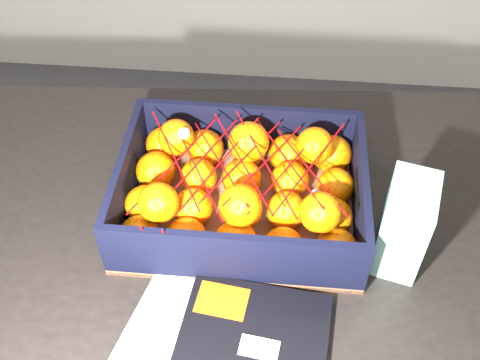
{
  "coord_description": "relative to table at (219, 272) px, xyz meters",
  "views": [
    {
      "loc": [
        0.28,
        -0.29,
        1.51
      ],
      "look_at": [
        0.22,
        0.32,
        0.86
      ],
      "focal_mm": 42.99,
      "sensor_mm": 36.0,
      "label": 1
    }
  ],
  "objects": [
    {
      "name": "table",
      "position": [
        0.0,
        0.0,
        0.0
      ],
      "size": [
        1.25,
        0.88,
        0.75
      ],
      "color": "black",
      "rests_on": "ground"
    },
    {
      "name": "clementine_heap",
      "position": [
        0.03,
        0.06,
        0.16
      ],
      "size": [
        0.38,
        0.28,
        0.12
      ],
      "color": "#FF6B05",
      "rests_on": "produce_crate"
    },
    {
      "name": "produce_crate",
      "position": [
        0.03,
        0.06,
        0.13
      ],
      "size": [
        0.4,
        0.3,
        0.11
      ],
      "color": "#916443",
      "rests_on": "table"
    },
    {
      "name": "retail_carton",
      "position": [
        0.29,
        -0.01,
        0.18
      ],
      "size": [
        0.09,
        0.12,
        0.16
      ],
      "primitive_type": "cube",
      "rotation": [
        0.0,
        0.0,
        -0.25
      ],
      "color": "silver",
      "rests_on": "table"
    },
    {
      "name": "mesh_net",
      "position": [
        0.03,
        0.05,
        0.21
      ],
      "size": [
        0.33,
        0.27,
        0.09
      ],
      "color": "#C2070A",
      "rests_on": "clementine_heap"
    }
  ]
}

